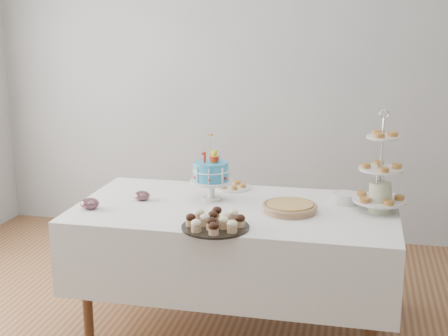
% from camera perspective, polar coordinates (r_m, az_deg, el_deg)
% --- Properties ---
extents(walls, '(5.04, 4.04, 2.70)m').
position_cam_1_polar(walls, '(3.34, 0.06, 4.44)').
color(walls, '#96999B').
rests_on(walls, floor).
extents(table, '(1.92, 1.02, 0.77)m').
position_cam_1_polar(table, '(3.83, 1.03, -6.83)').
color(table, white).
rests_on(table, floor).
extents(birthday_cake, '(0.27, 0.27, 0.41)m').
position_cam_1_polar(birthday_cake, '(3.87, -1.16, -1.32)').
color(birthday_cake, silver).
rests_on(birthday_cake, table).
extents(cupcake_tray, '(0.37, 0.37, 0.08)m').
position_cam_1_polar(cupcake_tray, '(3.38, -0.79, -4.87)').
color(cupcake_tray, black).
rests_on(cupcake_tray, table).
extents(pie, '(0.33, 0.33, 0.05)m').
position_cam_1_polar(pie, '(3.68, 6.03, -3.58)').
color(pie, '#A5825A').
rests_on(pie, table).
extents(tiered_stand, '(0.31, 0.31, 0.60)m').
position_cam_1_polar(tiered_stand, '(3.73, 14.16, -0.15)').
color(tiered_stand, silver).
rests_on(tiered_stand, table).
extents(plate_stack, '(0.16, 0.16, 0.06)m').
position_cam_1_polar(plate_stack, '(3.90, 11.00, -2.71)').
color(plate_stack, silver).
rests_on(plate_stack, table).
extents(pastry_plate, '(0.24, 0.24, 0.04)m').
position_cam_1_polar(pastry_plate, '(4.15, 0.79, -1.68)').
color(pastry_plate, silver).
rests_on(pastry_plate, table).
extents(jam_bowl_a, '(0.11, 0.11, 0.07)m').
position_cam_1_polar(jam_bowl_a, '(3.80, -12.18, -3.22)').
color(jam_bowl_a, silver).
rests_on(jam_bowl_a, table).
extents(jam_bowl_b, '(0.10, 0.10, 0.06)m').
position_cam_1_polar(jam_bowl_b, '(3.92, -7.52, -2.53)').
color(jam_bowl_b, silver).
rests_on(jam_bowl_b, table).
extents(utensil_pitcher, '(0.13, 0.12, 0.28)m').
position_cam_1_polar(utensil_pitcher, '(3.74, 14.04, -2.52)').
color(utensil_pitcher, silver).
rests_on(utensil_pitcher, table).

